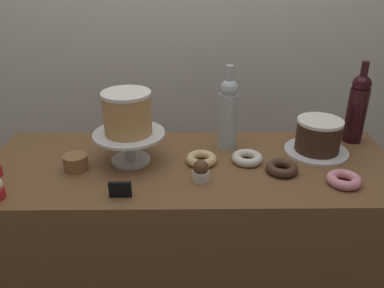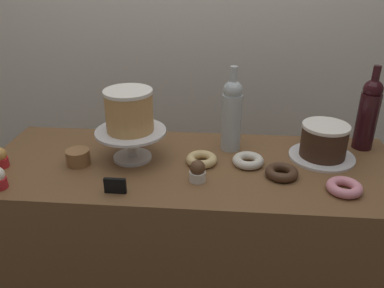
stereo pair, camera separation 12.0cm
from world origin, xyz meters
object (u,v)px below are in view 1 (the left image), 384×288
at_px(wine_bottle_dark_red, 357,107).
at_px(donut_chocolate, 282,168).
at_px(chocolate_round_cake, 318,135).
at_px(price_sign_chalkboard, 120,190).
at_px(cupcake_chocolate, 201,171).
at_px(donut_sugar, 247,158).
at_px(donut_pink, 344,180).
at_px(cake_stand_pedestal, 130,142).
at_px(wine_bottle_clear, 228,113).
at_px(cookie_stack, 76,162).
at_px(donut_glazed, 201,159).
at_px(white_layer_cake, 127,113).

xyz_separation_m(wine_bottle_dark_red, donut_chocolate, (-0.34, -0.26, -0.13)).
height_order(chocolate_round_cake, price_sign_chalkboard, chocolate_round_cake).
distance_m(cupcake_chocolate, donut_sugar, 0.21).
relative_size(chocolate_round_cake, price_sign_chalkboard, 2.41).
bearing_deg(cupcake_chocolate, donut_pink, -3.63).
bearing_deg(cake_stand_pedestal, donut_sugar, -1.49).
bearing_deg(wine_bottle_clear, price_sign_chalkboard, -135.97).
distance_m(cookie_stack, price_sign_chalkboard, 0.25).
bearing_deg(chocolate_round_cake, wine_bottle_clear, 171.61).
height_order(donut_glazed, donut_chocolate, same).
distance_m(donut_pink, cookie_stack, 0.91).
relative_size(chocolate_round_cake, donut_glazed, 1.50).
height_order(wine_bottle_dark_red, cupcake_chocolate, wine_bottle_dark_red).
bearing_deg(donut_chocolate, price_sign_chalkboard, -164.45).
bearing_deg(donut_chocolate, cake_stand_pedestal, 170.82).
bearing_deg(cookie_stack, donut_glazed, 5.53).
distance_m(white_layer_cake, donut_pink, 0.76).
bearing_deg(chocolate_round_cake, cake_stand_pedestal, -174.66).
relative_size(cake_stand_pedestal, chocolate_round_cake, 1.52).
height_order(chocolate_round_cake, donut_glazed, chocolate_round_cake).
bearing_deg(donut_glazed, donut_chocolate, -14.21).
xyz_separation_m(wine_bottle_dark_red, price_sign_chalkboard, (-0.88, -0.41, -0.12)).
xyz_separation_m(cupcake_chocolate, donut_pink, (0.47, -0.03, -0.02)).
distance_m(cake_stand_pedestal, wine_bottle_clear, 0.38).
distance_m(wine_bottle_clear, donut_glazed, 0.21).
height_order(wine_bottle_dark_red, donut_pink, wine_bottle_dark_red).
relative_size(wine_bottle_dark_red, donut_pink, 2.91).
bearing_deg(price_sign_chalkboard, chocolate_round_cake, 23.22).
relative_size(wine_bottle_clear, donut_chocolate, 2.91).
distance_m(donut_chocolate, price_sign_chalkboard, 0.56).
bearing_deg(donut_glazed, price_sign_chalkboard, -139.74).
bearing_deg(white_layer_cake, chocolate_round_cake, 5.34).
bearing_deg(cake_stand_pedestal, wine_bottle_dark_red, 11.00).
xyz_separation_m(cake_stand_pedestal, donut_chocolate, (0.53, -0.09, -0.06)).
distance_m(white_layer_cake, cookie_stack, 0.25).
relative_size(cupcake_chocolate, donut_pink, 0.66).
distance_m(white_layer_cake, cupcake_chocolate, 0.33).
bearing_deg(price_sign_chalkboard, donut_pink, 5.41).
distance_m(wine_bottle_dark_red, cupcake_chocolate, 0.70).
height_order(chocolate_round_cake, wine_bottle_clear, wine_bottle_clear).
relative_size(chocolate_round_cake, donut_chocolate, 1.50).
distance_m(white_layer_cake, wine_bottle_clear, 0.38).
xyz_separation_m(donut_sugar, cookie_stack, (-0.61, -0.05, 0.01)).
bearing_deg(price_sign_chalkboard, donut_chocolate, 15.55).
bearing_deg(wine_bottle_clear, white_layer_cake, -162.31).
bearing_deg(donut_pink, wine_bottle_clear, 141.87).
xyz_separation_m(wine_bottle_clear, wine_bottle_dark_red, (0.51, 0.05, 0.00)).
distance_m(donut_glazed, donut_sugar, 0.17).
bearing_deg(wine_bottle_clear, donut_glazed, -128.32).
distance_m(donut_glazed, donut_pink, 0.49).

